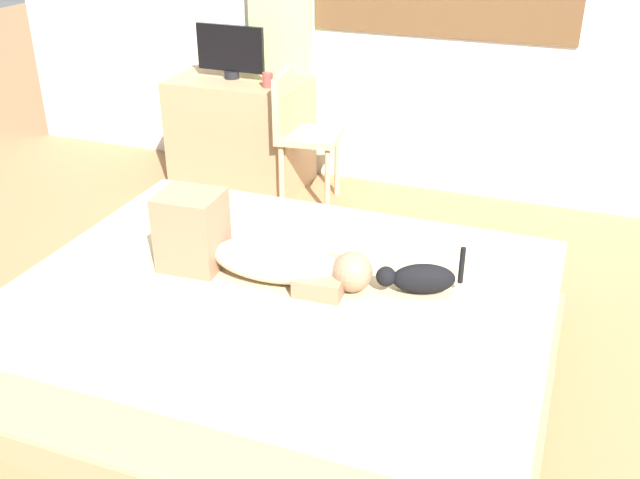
% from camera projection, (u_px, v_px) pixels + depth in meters
% --- Properties ---
extents(ground_plane, '(16.00, 16.00, 0.00)m').
position_uv_depth(ground_plane, '(299.00, 384.00, 3.16)').
color(ground_plane, olive).
extents(bed, '(2.26, 1.77, 0.43)m').
position_uv_depth(bed, '(282.00, 331.00, 3.14)').
color(bed, '#997A56').
rests_on(bed, ground).
extents(person_lying, '(0.94, 0.31, 0.34)m').
position_uv_depth(person_lying, '(253.00, 251.00, 3.09)').
color(person_lying, '#CCB299').
rests_on(person_lying, bed).
extents(cat, '(0.34, 0.19, 0.21)m').
position_uv_depth(cat, '(419.00, 278.00, 2.98)').
color(cat, black).
rests_on(cat, bed).
extents(desk, '(0.90, 0.56, 0.74)m').
position_uv_depth(desk, '(241.00, 132.00, 5.01)').
color(desk, '#997A56').
rests_on(desk, ground).
extents(tv_monitor, '(0.48, 0.10, 0.35)m').
position_uv_depth(tv_monitor, '(230.00, 51.00, 4.78)').
color(tv_monitor, black).
rests_on(tv_monitor, desk).
extents(cup, '(0.07, 0.07, 0.09)m').
position_uv_depth(cup, '(268.00, 80.00, 4.64)').
color(cup, '#B23D38').
rests_on(cup, desk).
extents(chair_by_desk, '(0.43, 0.43, 0.86)m').
position_uv_depth(chair_by_desk, '(299.00, 128.00, 4.66)').
color(chair_by_desk, tan).
rests_on(chair_by_desk, ground).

